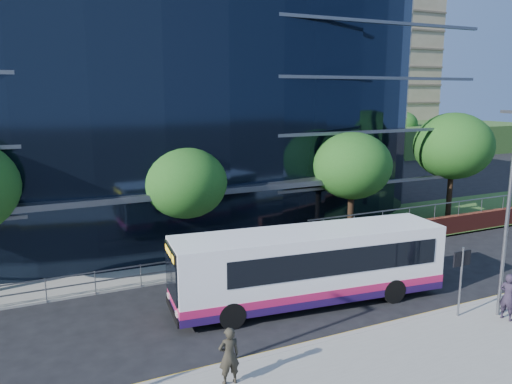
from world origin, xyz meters
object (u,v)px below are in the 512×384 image
tree_far_d (453,146)px  pedestrian (508,297)px  tree_far_c (352,166)px  city_bus (312,265)px  street_sign (462,267)px  tree_far_b (185,183)px  streetlight_east (508,209)px  tree_dist_f (403,124)px  tree_dist_e (316,126)px  pedestrian_b (229,356)px

tree_far_d → pedestrian: 16.65m
tree_far_c → tree_far_d: 9.08m
tree_far_c → city_bus: bearing=-135.5°
street_sign → tree_far_b: tree_far_b is taller
street_sign → streetlight_east: streetlight_east is taller
tree_far_b → tree_far_c: tree_far_c is taller
street_sign → pedestrian: street_sign is taller
tree_dist_f → streetlight_east: bearing=-127.6°
tree_dist_e → tree_far_d: bearing=-104.9°
tree_far_d → pedestrian_b: bearing=-150.6°
tree_dist_f → pedestrian: tree_dist_f is taller
street_sign → tree_far_d: tree_far_d is taller
street_sign → city_bus: bearing=138.3°
tree_dist_e → tree_far_c: bearing=-118.7°
tree_far_c → streetlight_east: size_ratio=0.81×
tree_dist_e → city_bus: (-23.83, -37.73, -2.87)m
tree_far_d → tree_dist_f: size_ratio=1.23×
tree_dist_f → tree_far_d: bearing=-126.9°
tree_far_b → streetlight_east: streetlight_east is taller
tree_far_b → pedestrian_b: tree_far_b is taller
street_sign → tree_dist_e: tree_dist_e is taller
tree_dist_f → pedestrian_b: size_ratio=3.35×
city_bus → pedestrian: (5.78, -4.89, -0.59)m
city_bus → street_sign: bearing=-35.7°
tree_far_c → tree_far_d: bearing=6.3°
tree_far_c → street_sign: bearing=-103.3°
tree_far_d → tree_dist_f: tree_far_d is taller
tree_far_b → pedestrian_b: 12.20m
tree_far_d → streetlight_east: (-10.00, -12.17, -0.75)m
tree_far_d → streetlight_east: streetlight_east is taller
tree_dist_f → pedestrian_b: 63.31m
street_sign → pedestrian_b: (-9.87, -0.45, -1.10)m
tree_far_c → tree_dist_f: size_ratio=1.08×
tree_far_c → tree_dist_e: (17.00, 31.00, 0.00)m
tree_dist_e → tree_far_b: bearing=-131.5°
streetlight_east → pedestrian_b: (-11.37, 0.13, -3.39)m
tree_dist_e → tree_dist_f: 16.13m
tree_far_b → tree_dist_e: 40.74m
tree_far_d → street_sign: bearing=-134.8°
tree_far_d → tree_far_b: bearing=-178.5°
streetlight_east → pedestrian_b: bearing=179.3°
streetlight_east → city_bus: bearing=142.7°
pedestrian → city_bus: bearing=37.9°
tree_far_b → tree_dist_f: same height
tree_dist_e → pedestrian_b: bearing=-124.9°
streetlight_east → tree_far_b: bearing=127.6°
street_sign → tree_dist_e: bearing=64.9°
tree_far_d → pedestrian: (-10.06, -12.62, -4.12)m
tree_far_c → tree_dist_f: bearing=45.0°
tree_far_b → tree_dist_f: size_ratio=1.00×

